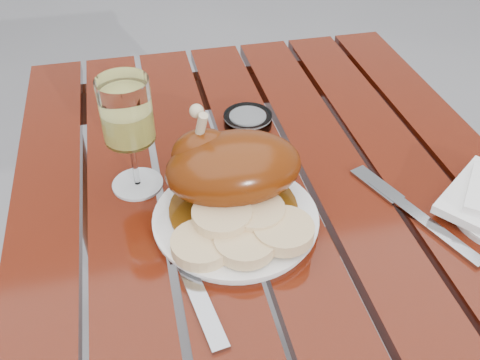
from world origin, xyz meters
name	(u,v)px	position (x,y,z in m)	size (l,w,h in m)	color
dinner_plate	(236,219)	(-0.07, 0.03, 0.76)	(0.24, 0.24, 0.02)	white
roast_duck	(229,168)	(-0.07, 0.07, 0.82)	(0.20, 0.19, 0.14)	#60350B
bread_dumplings	(242,229)	(-0.07, -0.02, 0.78)	(0.19, 0.13, 0.03)	#DFBD88
wine_glass	(130,137)	(-0.21, 0.15, 0.84)	(0.08, 0.08, 0.19)	#ECE86B
ashtray	(248,120)	(0.00, 0.27, 0.76)	(0.09, 0.09, 0.02)	#B2B7BC
fork	(196,291)	(-0.15, -0.09, 0.75)	(0.02, 0.19, 0.01)	gray
knife	(422,220)	(0.19, -0.03, 0.75)	(0.02, 0.21, 0.01)	gray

